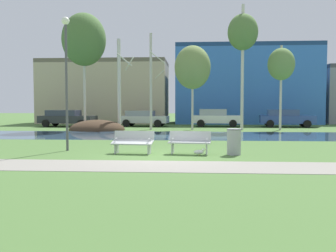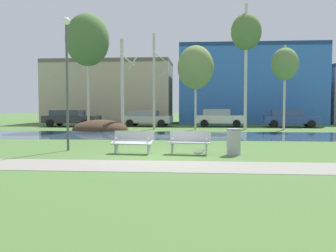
% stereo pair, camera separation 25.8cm
% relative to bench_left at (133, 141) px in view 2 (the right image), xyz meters
% --- Properties ---
extents(ground_plane, '(120.00, 120.00, 0.00)m').
position_rel_bench_left_xyz_m(ground_plane, '(1.09, 9.32, -0.47)').
color(ground_plane, '#476B33').
extents(paved_path_strip, '(60.00, 2.15, 0.01)m').
position_rel_bench_left_xyz_m(paved_path_strip, '(1.09, -2.93, -0.47)').
color(paved_path_strip, gray).
rests_on(paved_path_strip, ground).
extents(river_band, '(80.00, 6.47, 0.01)m').
position_rel_bench_left_xyz_m(river_band, '(1.09, 8.68, -0.47)').
color(river_band, '#33516B').
rests_on(river_band, ground).
extents(soil_mound, '(4.21, 3.40, 1.56)m').
position_rel_bench_left_xyz_m(soil_mound, '(-4.84, 13.13, -0.47)').
color(soil_mound, '#423021').
rests_on(soil_mound, ground).
extents(bench_left, '(1.65, 0.74, 0.87)m').
position_rel_bench_left_xyz_m(bench_left, '(0.00, 0.00, 0.00)').
color(bench_left, '#B2B5B7').
rests_on(bench_left, ground).
extents(bench_right, '(1.65, 0.74, 0.87)m').
position_rel_bench_left_xyz_m(bench_right, '(2.20, 0.00, 0.00)').
color(bench_right, '#B2B5B7').
rests_on(bench_right, ground).
extents(trash_bin, '(0.55, 0.55, 0.99)m').
position_rel_bench_left_xyz_m(trash_bin, '(3.87, -0.11, 0.04)').
color(trash_bin, '#999B9E').
rests_on(trash_bin, ground).
extents(seagull, '(0.45, 0.17, 0.26)m').
position_rel_bench_left_xyz_m(seagull, '(2.56, -0.35, -0.34)').
color(seagull, white).
rests_on(seagull, ground).
extents(streetlamp, '(0.32, 0.32, 5.45)m').
position_rel_bench_left_xyz_m(streetlamp, '(-2.85, 0.72, 3.16)').
color(streetlamp, '#4C4C51').
rests_on(streetlamp, ground).
extents(birch_far_left, '(3.34, 3.34, 8.88)m').
position_rel_bench_left_xyz_m(birch_far_left, '(-5.99, 13.97, 6.39)').
color(birch_far_left, beige).
rests_on(birch_far_left, ground).
extents(birch_left, '(1.30, 2.16, 6.84)m').
position_rel_bench_left_xyz_m(birch_left, '(-3.20, 13.60, 3.04)').
color(birch_left, beige).
rests_on(birch_left, ground).
extents(birch_center_left, '(1.31, 2.25, 7.33)m').
position_rel_bench_left_xyz_m(birch_center_left, '(-0.84, 14.08, 3.25)').
color(birch_center_left, beige).
rests_on(birch_center_left, ground).
extents(birch_center, '(2.71, 2.71, 6.33)m').
position_rel_bench_left_xyz_m(birch_center, '(2.30, 13.91, 4.22)').
color(birch_center, beige).
rests_on(birch_center, ground).
extents(birch_center_right, '(2.26, 2.26, 9.41)m').
position_rel_bench_left_xyz_m(birch_center_right, '(6.05, 14.23, 6.78)').
color(birch_center_right, beige).
rests_on(birch_center_right, ground).
extents(birch_right, '(2.01, 2.01, 6.34)m').
position_rel_bench_left_xyz_m(birch_right, '(8.94, 14.33, 4.44)').
color(birch_right, beige).
rests_on(birch_right, ground).
extents(parked_van_nearest_dark, '(4.94, 2.37, 1.44)m').
position_rel_bench_left_xyz_m(parked_van_nearest_dark, '(-8.61, 17.37, 0.30)').
color(parked_van_nearest_dark, '#282B30').
rests_on(parked_van_nearest_dark, ground).
extents(parked_sedan_second_silver, '(4.35, 2.35, 1.38)m').
position_rel_bench_left_xyz_m(parked_sedan_second_silver, '(-2.01, 18.19, 0.27)').
color(parked_sedan_second_silver, '#B2B5BC').
rests_on(parked_sedan_second_silver, ground).
extents(parked_hatch_third_white, '(4.25, 2.27, 1.53)m').
position_rel_bench_left_xyz_m(parked_hatch_third_white, '(4.36, 18.25, 0.33)').
color(parked_hatch_third_white, silver).
rests_on(parked_hatch_third_white, ground).
extents(parked_wagon_fourth_blue, '(4.64, 2.36, 1.50)m').
position_rel_bench_left_xyz_m(parked_wagon_fourth_blue, '(10.26, 18.00, 0.32)').
color(parked_wagon_fourth_blue, '#2D4793').
rests_on(parked_wagon_fourth_blue, ground).
extents(building_beige_block, '(12.81, 6.28, 6.43)m').
position_rel_bench_left_xyz_m(building_beige_block, '(-6.76, 24.31, 2.74)').
color(building_beige_block, '#BCAD8E').
rests_on(building_beige_block, ground).
extents(building_blue_store, '(14.23, 6.83, 7.90)m').
position_rel_bench_left_xyz_m(building_blue_store, '(7.75, 25.09, 3.48)').
color(building_blue_store, '#3870C6').
rests_on(building_blue_store, ground).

